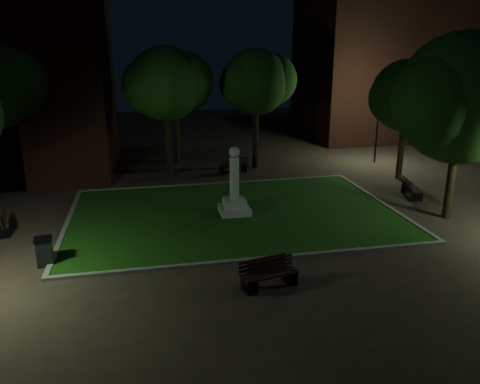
% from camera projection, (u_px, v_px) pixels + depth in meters
% --- Properties ---
extents(ground, '(80.00, 80.00, 0.00)m').
position_uv_depth(ground, '(243.00, 230.00, 20.34)').
color(ground, '#402F25').
extents(lawn, '(15.00, 10.00, 0.08)m').
position_uv_depth(lawn, '(234.00, 214.00, 22.20)').
color(lawn, '#1E4D11').
rests_on(lawn, ground).
extents(lawn_kerb, '(15.40, 10.40, 0.12)m').
position_uv_depth(lawn_kerb, '(234.00, 213.00, 22.19)').
color(lawn_kerb, slate).
rests_on(lawn_kerb, ground).
extents(monument, '(1.40, 1.40, 3.20)m').
position_uv_depth(monument, '(234.00, 195.00, 21.93)').
color(monument, '#ADA79F').
rests_on(monument, lawn).
extents(building_far, '(16.00, 10.00, 12.00)m').
position_uv_depth(building_far, '(397.00, 66.00, 40.72)').
color(building_far, '#4A2017').
rests_on(building_far, ground).
extents(tree_north_wl, '(5.24, 4.28, 7.73)m').
position_uv_depth(tree_north_wl, '(167.00, 84.00, 26.62)').
color(tree_north_wl, black).
rests_on(tree_north_wl, ground).
extents(tree_north_er, '(5.04, 4.12, 7.55)m').
position_uv_depth(tree_north_er, '(257.00, 82.00, 29.24)').
color(tree_north_er, black).
rests_on(tree_north_er, ground).
extents(tree_ne, '(5.05, 4.12, 6.98)m').
position_uv_depth(tree_ne, '(408.00, 96.00, 26.88)').
color(tree_ne, black).
rests_on(tree_ne, ground).
extents(tree_east, '(6.99, 5.70, 8.34)m').
position_uv_depth(tree_east, '(465.00, 98.00, 20.19)').
color(tree_east, black).
rests_on(tree_east, ground).
extents(tree_far_north, '(4.82, 3.93, 7.29)m').
position_uv_depth(tree_far_north, '(176.00, 83.00, 30.52)').
color(tree_far_north, black).
rests_on(tree_far_north, ground).
extents(lamppost_nw, '(1.18, 0.28, 4.55)m').
position_uv_depth(lamppost_nw, '(5.00, 131.00, 25.66)').
color(lamppost_nw, black).
rests_on(lamppost_nw, ground).
extents(lamppost_ne, '(1.18, 0.28, 4.33)m').
position_uv_depth(lamppost_ne, '(378.00, 118.00, 31.19)').
color(lamppost_ne, black).
rests_on(lamppost_ne, ground).
extents(bench_near_left, '(1.85, 1.01, 0.97)m').
position_uv_depth(bench_near_left, '(265.00, 274.00, 15.45)').
color(bench_near_left, black).
rests_on(bench_near_left, ground).
extents(bench_near_right, '(1.76, 0.93, 0.92)m').
position_uv_depth(bench_near_right, '(273.00, 274.00, 15.51)').
color(bench_near_right, black).
rests_on(bench_near_right, ground).
extents(bench_left_side, '(1.12, 1.80, 0.93)m').
position_uv_depth(bench_left_side, '(1.00, 223.00, 19.91)').
color(bench_left_side, black).
rests_on(bench_left_side, ground).
extents(bench_right_side, '(1.01, 1.87, 0.97)m').
position_uv_depth(bench_right_side, '(411.00, 189.00, 24.66)').
color(bench_right_side, black).
rests_on(bench_right_side, ground).
extents(bench_far_side, '(1.92, 1.13, 1.00)m').
position_uv_depth(bench_far_side, '(234.00, 166.00, 29.24)').
color(bench_far_side, black).
rests_on(bench_far_side, ground).
extents(trash_bin, '(0.70, 0.70, 1.06)m').
position_uv_depth(trash_bin, '(44.00, 251.00, 16.95)').
color(trash_bin, black).
rests_on(trash_bin, ground).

